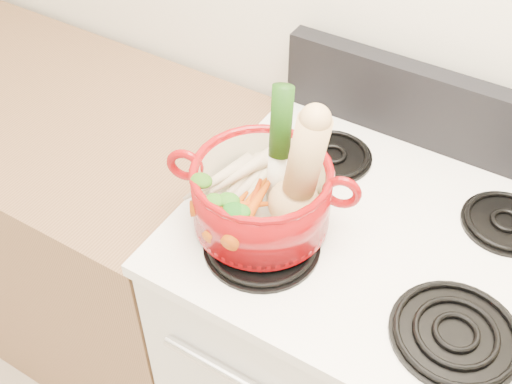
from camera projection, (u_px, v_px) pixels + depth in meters
The scene contains 25 objects.
stove_body at pixel (359, 364), 1.59m from camera, with size 0.76×0.65×0.92m, color silver.
cooktop at pixel (386, 237), 1.26m from camera, with size 0.78×0.67×0.03m, color white.
control_backsplash at pixel (449, 115), 1.37m from camera, with size 0.76×0.05×0.18m, color black.
counter_left at pixel (45, 207), 2.00m from camera, with size 1.36×0.65×0.90m, color brown.
burner_front_left at pixel (262, 244), 1.22m from camera, with size 0.22×0.22×0.02m, color black.
burner_front_right at pixel (456, 333), 1.07m from camera, with size 0.22×0.22×0.02m, color black.
burner_back_left at pixel (332, 155), 1.40m from camera, with size 0.17×0.17×0.02m, color black.
burner_back_right at pixel (506, 221), 1.26m from camera, with size 0.17×0.17×0.02m, color black.
dutch_oven at pixel (262, 195), 1.20m from camera, with size 0.26×0.26×0.13m, color maroon.
pot_handle_left at pixel (185, 165), 1.20m from camera, with size 0.07×0.07×0.02m, color maroon.
pot_handle_right at pixel (342, 192), 1.15m from camera, with size 0.07×0.07×0.02m, color maroon.
squash at pixel (300, 172), 1.12m from camera, with size 0.10×0.10×0.25m, color tan, non-canonical shape.
leek at pixel (278, 146), 1.16m from camera, with size 0.04×0.04×0.26m, color white.
ginger at pixel (301, 183), 1.25m from camera, with size 0.09×0.07×0.05m, color tan.
parsnip_0 at pixel (257, 176), 1.26m from camera, with size 0.05×0.05×0.24m, color beige.
parsnip_1 at pixel (243, 177), 1.26m from camera, with size 0.04×0.04×0.19m, color beige.
parsnip_2 at pixel (265, 174), 1.26m from camera, with size 0.04×0.04×0.17m, color beige.
parsnip_3 at pixel (218, 178), 1.24m from camera, with size 0.03×0.03×0.16m, color beige.
parsnip_4 at pixel (247, 167), 1.25m from camera, with size 0.04×0.04×0.19m, color beige.
parsnip_5 at pixel (251, 166), 1.25m from camera, with size 0.04×0.04×0.19m, color beige.
carrot_0 at pixel (250, 204), 1.21m from camera, with size 0.03×0.03×0.16m, color #C54D09.
carrot_1 at pixel (228, 215), 1.19m from camera, with size 0.03×0.03×0.13m, color #D75D0A.
carrot_2 at pixel (251, 209), 1.19m from camera, with size 0.03×0.03×0.15m, color #C73E09.
carrot_3 at pixel (230, 207), 1.18m from camera, with size 0.03×0.03×0.14m, color #BF4F09.
carrot_4 at pixel (250, 212), 1.17m from camera, with size 0.03×0.03×0.17m, color #BE5509.
Camera 1 is at (0.22, 0.55, 1.88)m, focal length 45.00 mm.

